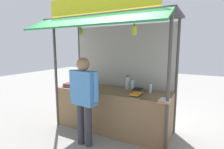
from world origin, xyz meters
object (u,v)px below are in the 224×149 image
Objects in this scene: water_bottle_mid_right at (132,85)px; vendor_person at (84,94)px; water_bottle_back_right at (92,82)px; magazine_stack_front_right at (138,91)px; magazine_stack_far_right at (136,95)px; water_bottle_back_left at (150,88)px; water_bottle_mid_left at (127,83)px; magazine_stack_left at (70,85)px; banana_bunch_inner_left at (81,32)px; magazine_stack_right at (164,101)px; water_bottle_front_left at (72,81)px; banana_bunch_leftmost at (134,30)px.

vendor_person reaches higher than water_bottle_mid_right.
water_bottle_back_right is 0.73× the size of magazine_stack_front_right.
water_bottle_back_left is at bearing 73.12° from magazine_stack_far_right.
vendor_person is (-0.75, -0.83, 0.05)m from magazine_stack_front_right.
water_bottle_back_right is at bearing -57.22° from vendor_person.
water_bottle_back_left is at bearing -129.19° from vendor_person.
water_bottle_mid_left is (-0.57, 0.12, 0.05)m from water_bottle_back_left.
water_bottle_mid_left is 1.41m from magazine_stack_left.
magazine_stack_right is at bearing 5.73° from banana_bunch_inner_left.
water_bottle_back_right reaches higher than magazine_stack_front_right.
water_bottle_mid_left is at bearing 168.31° from water_bottle_back_left.
water_bottle_back_right reaches higher than water_bottle_front_left.
magazine_stack_front_right is at bearing 101.09° from banana_bunch_leftmost.
banana_bunch_leftmost is at bearing -60.12° from water_bottle_mid_left.
vendor_person reaches higher than magazine_stack_right.
water_bottle_back_right is 1.02× the size of water_bottle_front_left.
water_bottle_front_left reaches higher than magazine_stack_front_right.
magazine_stack_left is 1.40m from banana_bunch_inner_left.
magazine_stack_right is (0.95, -0.59, -0.13)m from water_bottle_mid_left.
magazine_stack_right is (1.82, -0.41, -0.09)m from water_bottle_back_right.
magazine_stack_left is (-1.47, -0.40, -0.07)m from water_bottle_mid_right.
water_bottle_mid_left is 0.43m from magazine_stack_front_right.
water_bottle_back_left is 0.48m from magazine_stack_far_right.
magazine_stack_front_right is at bearing -0.78° from water_bottle_front_left.
vendor_person is (0.45, -0.90, -0.02)m from water_bottle_back_right.
water_bottle_front_left is 1.45m from banana_bunch_inner_left.
magazine_stack_left is (-1.34, -0.42, -0.10)m from water_bottle_mid_left.
magazine_stack_left is (0.08, -0.19, -0.06)m from water_bottle_front_left.
vendor_person is at bearing -132.09° from magazine_stack_front_right.
magazine_stack_front_right is 1.16× the size of banana_bunch_leftmost.
banana_bunch_leftmost reaches higher than magazine_stack_front_right.
water_bottle_mid_left is 1.16m from vendor_person.
magazine_stack_front_right is (1.68, 0.17, -0.00)m from magazine_stack_left.
water_bottle_back_right reaches higher than magazine_stack_left.
magazine_stack_far_right is (0.43, -0.58, -0.10)m from water_bottle_mid_left.
water_bottle_back_right is at bearing 4.82° from water_bottle_front_left.
magazine_stack_far_right is 1.00× the size of magazine_stack_right.
water_bottle_front_left is (-0.56, -0.05, -0.00)m from water_bottle_back_right.
banana_bunch_leftmost reaches higher than water_bottle_back_right.
water_bottle_back_right is 0.81× the size of magazine_stack_far_right.
magazine_stack_front_right is (0.34, -0.25, -0.10)m from water_bottle_mid_left.
water_bottle_mid_left is at bearing -104.69° from vendor_person.
magazine_stack_left is at bearing 152.71° from banana_bunch_inner_left.
magazine_stack_right is 1.21× the size of banana_bunch_inner_left.
water_bottle_back_left is 1.99m from water_bottle_front_left.
magazine_stack_right is (2.30, -0.17, -0.02)m from magazine_stack_left.
magazine_stack_far_right is (1.85, -0.35, -0.06)m from water_bottle_front_left.
water_bottle_back_left is 0.86× the size of water_bottle_mid_right.
water_bottle_mid_right is 1.00m from magazine_stack_right.
banana_bunch_inner_left is at bearing -27.29° from magazine_stack_left.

